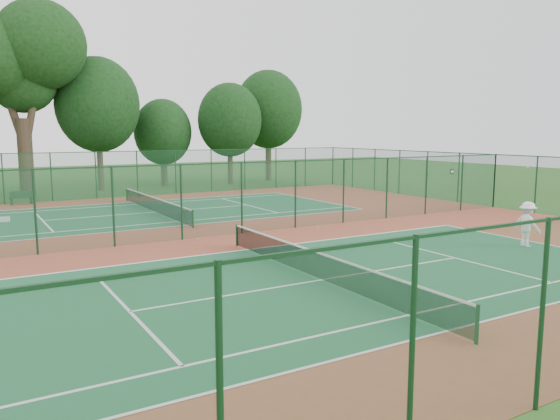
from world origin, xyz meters
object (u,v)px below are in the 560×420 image
at_px(kit_bag, 3,219).
at_px(big_tree, 20,57).
at_px(player_near, 527,224).
at_px(bench, 22,197).

height_order(kit_bag, big_tree, big_tree).
distance_m(player_near, kit_bag, 26.77).
height_order(player_near, big_tree, big_tree).
relative_size(kit_bag, big_tree, 0.05).
bearing_deg(big_tree, kit_bag, -101.89).
distance_m(player_near, big_tree, 36.68).
xyz_separation_m(kit_bag, big_tree, (2.66, 12.65, 10.30)).
bearing_deg(kit_bag, player_near, -30.35).
bearing_deg(bench, big_tree, 71.97).
xyz_separation_m(player_near, big_tree, (-16.43, 31.40, 9.45)).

